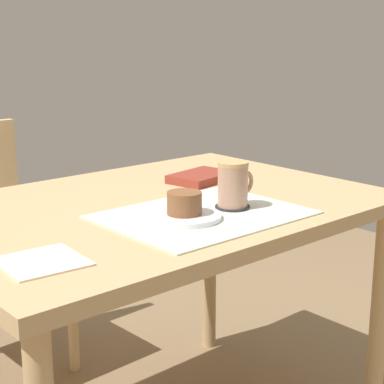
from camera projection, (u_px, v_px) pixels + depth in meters
dining_table at (154, 231)px, 1.66m from camera, size 1.16×0.81×0.72m
placemat at (203, 215)px, 1.52m from camera, size 0.46×0.36×0.00m
pastry_plate at (184, 216)px, 1.48m from camera, size 0.17×0.17×0.01m
pastry at (184, 203)px, 1.47m from camera, size 0.08×0.08×0.05m
coffee_coaster at (232, 207)px, 1.57m from camera, size 0.09×0.09×0.00m
coffee_mug at (234, 184)px, 1.56m from camera, size 0.11×0.07×0.11m
paper_napkin at (42, 262)px, 1.21m from camera, size 0.16×0.16×0.00m
small_book at (201, 177)px, 1.87m from camera, size 0.20×0.15×0.02m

